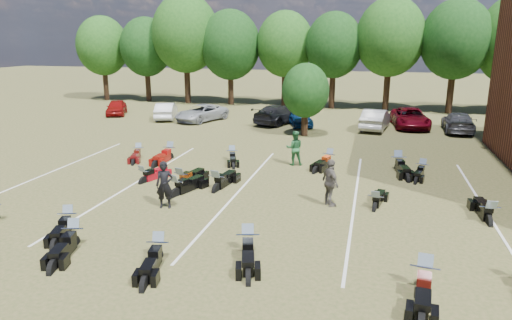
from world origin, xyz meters
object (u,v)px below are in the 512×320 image
(car_0, at_px, (116,107))
(motorcycle_3, at_px, (159,260))
(person_green, at_px, (295,148))
(motorcycle_7, at_px, (144,183))
(car_4, at_px, (300,117))
(person_black, at_px, (165,185))
(person_grey, at_px, (330,183))
(motorcycle_14, at_px, (139,157))

(car_0, relative_size, motorcycle_3, 1.72)
(person_green, distance_m, motorcycle_7, 7.93)
(car_4, distance_m, person_black, 18.83)
(car_4, xyz_separation_m, motorcycle_3, (-0.61, -22.83, -0.65))
(car_4, xyz_separation_m, person_black, (-2.34, -18.68, 0.29))
(person_green, xyz_separation_m, motorcycle_7, (-6.24, -4.82, -0.92))
(car_4, relative_size, person_black, 2.03)
(person_green, height_order, person_grey, person_grey)
(car_4, relative_size, motorcycle_7, 1.79)
(car_0, distance_m, car_4, 16.39)
(motorcycle_7, xyz_separation_m, motorcycle_14, (-2.52, 4.16, 0.00))
(car_4, xyz_separation_m, motorcycle_7, (-4.71, -16.00, -0.65))
(car_0, relative_size, motorcycle_7, 1.77)
(person_black, height_order, motorcycle_14, person_black)
(car_4, xyz_separation_m, person_green, (1.53, -11.18, 0.27))
(person_black, relative_size, motorcycle_3, 0.86)
(motorcycle_7, bearing_deg, motorcycle_14, -40.75)
(person_black, relative_size, motorcycle_14, 0.92)
(car_0, xyz_separation_m, car_4, (16.35, -1.11, 0.01))
(person_black, bearing_deg, motorcycle_14, 111.86)
(car_0, bearing_deg, motorcycle_7, -79.20)
(motorcycle_7, height_order, motorcycle_14, motorcycle_7)
(car_0, distance_m, person_green, 21.69)
(motorcycle_14, bearing_deg, car_0, 107.99)
(person_grey, bearing_deg, car_4, -21.23)
(person_black, relative_size, person_green, 1.02)
(motorcycle_3, xyz_separation_m, motorcycle_14, (-6.62, 11.00, 0.00))
(motorcycle_14, bearing_deg, motorcycle_3, -76.15)
(person_black, xyz_separation_m, person_green, (3.87, 7.50, -0.02))
(car_4, bearing_deg, car_0, 155.12)
(person_grey, distance_m, motorcycle_14, 12.28)
(car_0, bearing_deg, person_grey, -64.93)
(person_green, distance_m, motorcycle_3, 11.88)
(person_grey, bearing_deg, motorcycle_14, 31.45)
(person_grey, bearing_deg, car_0, 14.10)
(person_black, distance_m, person_grey, 6.54)
(car_4, distance_m, motorcycle_3, 22.85)
(person_green, xyz_separation_m, person_grey, (2.41, -5.66, 0.05))
(person_black, distance_m, motorcycle_3, 4.59)
(person_black, bearing_deg, car_4, 69.19)
(motorcycle_3, distance_m, motorcycle_14, 12.83)
(person_black, distance_m, motorcycle_14, 8.46)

